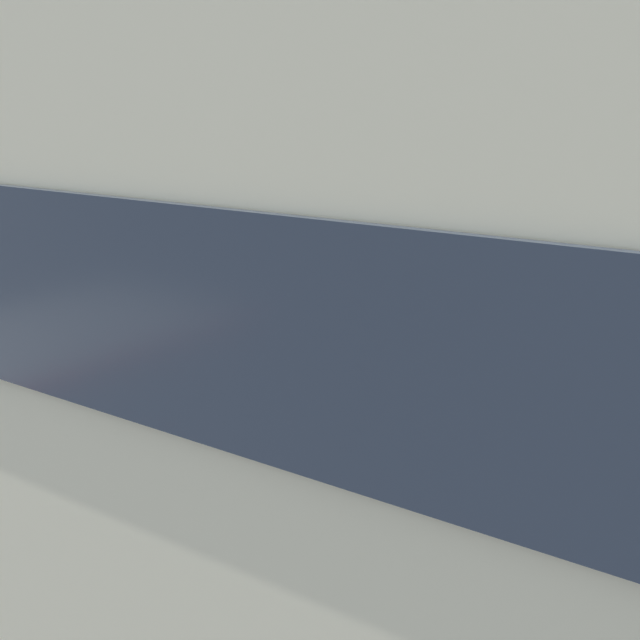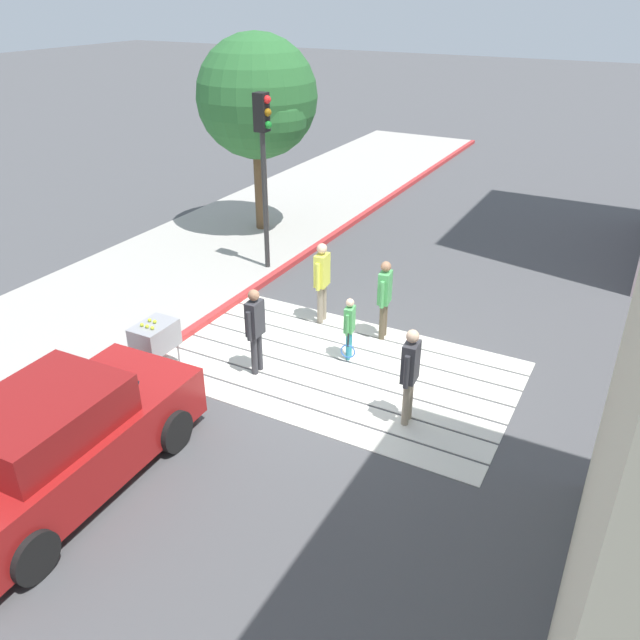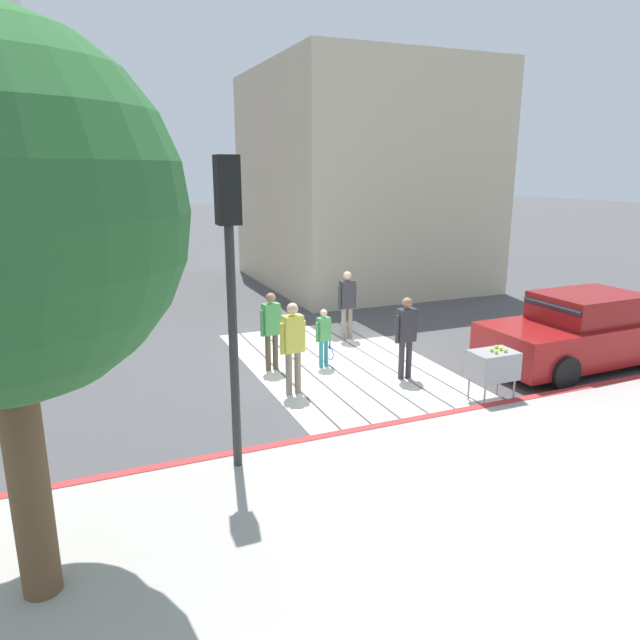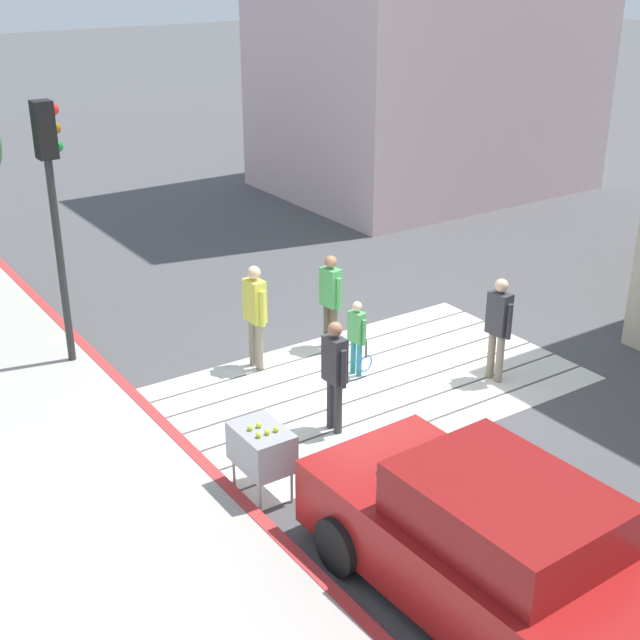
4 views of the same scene
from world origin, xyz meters
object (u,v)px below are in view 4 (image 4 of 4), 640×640
pedestrian_adult_side (498,322)px  pedestrian_child_with_racket (357,335)px  pedestrian_adult_lead (331,295)px  pedestrian_adult_trailing (335,369)px  traffic_light_corner (52,182)px  pedestrian_teen_behind (255,310)px  car_parked_near_curb (491,549)px  tennis_ball_cart (262,447)px

pedestrian_adult_side → pedestrian_child_with_racket: (-1.69, 1.33, -0.28)m
pedestrian_adult_lead → pedestrian_adult_side: bearing=-58.9°
pedestrian_adult_trailing → pedestrian_child_with_racket: (1.27, 1.21, -0.26)m
traffic_light_corner → pedestrian_adult_side: bearing=-38.3°
pedestrian_adult_side → pedestrian_teen_behind: bearing=139.4°
car_parked_near_curb → pedestrian_teen_behind: 6.22m
traffic_light_corner → pedestrian_child_with_racket: size_ratio=3.37×
traffic_light_corner → pedestrian_adult_lead: size_ratio=2.57×
pedestrian_adult_trailing → pedestrian_adult_side: pedestrian_adult_side is taller
pedestrian_adult_lead → pedestrian_teen_behind: (-1.41, 0.05, 0.06)m
traffic_light_corner → pedestrian_adult_lead: 4.70m
traffic_light_corner → tennis_ball_cart: traffic_light_corner is taller
tennis_ball_cart → pedestrian_adult_side: pedestrian_adult_side is taller
pedestrian_child_with_racket → pedestrian_adult_side: bearing=-38.3°
pedestrian_adult_lead → pedestrian_adult_side: pedestrian_adult_side is taller
traffic_light_corner → pedestrian_adult_lead: traffic_light_corner is taller
car_parked_near_curb → pedestrian_adult_side: size_ratio=2.57×
pedestrian_adult_side → pedestrian_child_with_racket: size_ratio=1.35×
pedestrian_adult_lead → pedestrian_teen_behind: size_ratio=0.95×
tennis_ball_cart → pedestrian_adult_trailing: size_ratio=0.61×
tennis_ball_cart → pedestrian_adult_trailing: (1.64, 0.81, 0.27)m
traffic_light_corner → tennis_ball_cart: size_ratio=4.17×
pedestrian_teen_behind → pedestrian_child_with_racket: 1.65m
pedestrian_adult_trailing → pedestrian_adult_side: 2.97m
car_parked_near_curb → pedestrian_child_with_racket: bearing=68.2°
car_parked_near_curb → pedestrian_child_with_racket: size_ratio=3.46×
tennis_ball_cart → pedestrian_teen_behind: 3.61m
traffic_light_corner → tennis_ball_cart: (0.68, -4.86, -2.34)m
pedestrian_child_with_racket → traffic_light_corner: bearing=141.7°
pedestrian_teen_behind → pedestrian_adult_side: bearing=-40.6°
car_parked_near_curb → pedestrian_child_with_racket: car_parked_near_curb is taller
car_parked_near_curb → tennis_ball_cart: 3.15m
tennis_ball_cart → pedestrian_adult_lead: bearing=44.5°
car_parked_near_curb → tennis_ball_cart: size_ratio=4.28×
car_parked_near_curb → pedestrian_adult_trailing: size_ratio=2.62×
pedestrian_adult_trailing → pedestrian_teen_behind: pedestrian_teen_behind is taller
traffic_light_corner → pedestrian_teen_behind: bearing=-35.4°
car_parked_near_curb → pedestrian_adult_lead: 6.51m
car_parked_near_curb → traffic_light_corner: size_ratio=1.03×
car_parked_near_curb → pedestrian_adult_trailing: bearing=79.0°
car_parked_near_curb → tennis_ball_cart: (-0.90, 3.01, -0.04)m
tennis_ball_cart → pedestrian_child_with_racket: pedestrian_child_with_racket is taller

